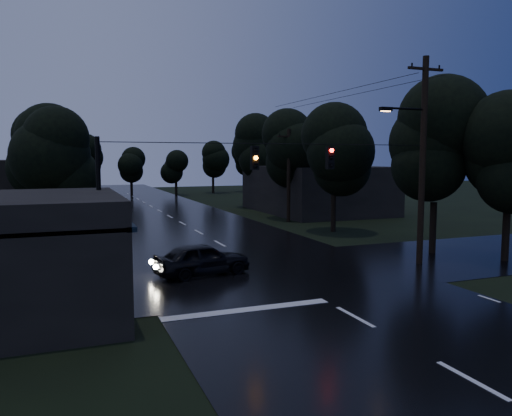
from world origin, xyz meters
TOP-DOWN VIEW (x-y plane):
  - ground at (0.00, 0.00)m, footprint 160.00×160.00m
  - main_road at (0.00, 30.00)m, footprint 12.00×120.00m
  - cross_street at (0.00, 12.00)m, footprint 60.00×9.00m
  - building_far_right at (14.00, 34.00)m, footprint 10.00×14.00m
  - utility_pole_main at (7.41, 11.00)m, footprint 3.50×0.30m
  - utility_pole_far at (8.30, 28.00)m, footprint 2.00×0.30m
  - anchor_pole_left at (-7.50, 11.00)m, footprint 0.18×0.18m
  - span_signals at (0.56, 10.99)m, footprint 15.00×0.37m
  - tree_corner_near at (10.00, 13.00)m, footprint 4.48×4.48m
  - tree_corner_far at (12.00, 10.00)m, footprint 3.92×3.92m
  - tree_left_a at (-9.00, 22.00)m, footprint 3.92×3.92m
  - tree_left_b at (-9.60, 30.00)m, footprint 4.20×4.20m
  - tree_left_c at (-10.20, 40.00)m, footprint 4.48×4.48m
  - tree_right_a at (9.00, 22.00)m, footprint 4.20×4.20m
  - tree_right_b at (9.60, 30.00)m, footprint 4.48×4.48m
  - tree_right_c at (10.20, 40.00)m, footprint 4.76×4.76m
  - car at (-3.09, 12.58)m, footprint 4.51×2.40m

SIDE VIEW (x-z plane):
  - ground at x=0.00m, z-range 0.00..0.00m
  - main_road at x=0.00m, z-range -0.01..0.01m
  - cross_street at x=0.00m, z-range -0.01..0.01m
  - car at x=-3.09m, z-range 0.00..1.46m
  - building_far_right at x=14.00m, z-range 0.00..4.40m
  - anchor_pole_left at x=-7.50m, z-range 0.00..6.00m
  - utility_pole_far at x=8.30m, z-range 0.13..7.63m
  - tree_corner_far at x=12.00m, z-range 1.11..9.37m
  - tree_left_a at x=-9.00m, z-range 1.11..9.37m
  - span_signals at x=0.56m, z-range 4.69..5.80m
  - utility_pole_main at x=7.41m, z-range 0.26..10.26m
  - tree_left_b at x=-9.60m, z-range 1.19..10.04m
  - tree_right_a at x=9.00m, z-range 1.19..10.04m
  - tree_corner_near at x=10.00m, z-range 1.27..10.71m
  - tree_left_c at x=-10.20m, z-range 1.27..10.71m
  - tree_right_b at x=9.60m, z-range 1.27..10.71m
  - tree_right_c at x=10.20m, z-range 1.35..11.38m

